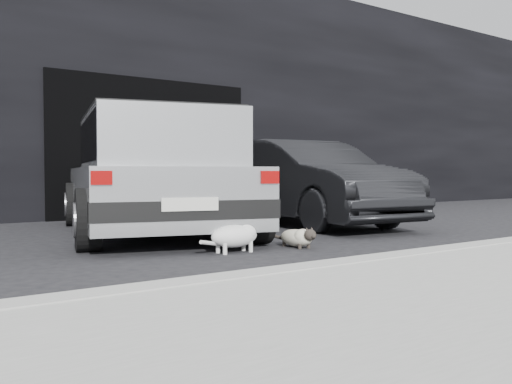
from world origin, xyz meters
TOP-DOWN VIEW (x-y plane):
  - ground at (0.00, 0.00)m, footprint 80.00×80.00m
  - building_facade at (1.00, 6.00)m, footprint 34.00×4.00m
  - garage_opening at (1.00, 3.99)m, footprint 4.00×0.10m
  - curb at (1.00, -2.60)m, footprint 18.00×0.25m
  - silver_hatchback at (-0.37, 1.11)m, footprint 3.10×4.78m
  - second_car at (2.24, 0.98)m, footprint 1.94×4.26m
  - cat_siamese at (0.31, -1.10)m, footprint 0.27×0.73m
  - cat_white at (-0.44, -1.01)m, footprint 0.81×0.28m

SIDE VIEW (x-z plane):
  - ground at x=0.00m, z-range 0.00..0.00m
  - curb at x=1.00m, z-range 0.00..0.12m
  - cat_siamese at x=0.31m, z-range -0.01..0.24m
  - cat_white at x=-0.44m, z-range -0.01..0.37m
  - second_car at x=2.24m, z-range 0.00..1.35m
  - silver_hatchback at x=-0.37m, z-range 0.07..1.70m
  - garage_opening at x=1.00m, z-range 0.00..2.60m
  - building_facade at x=1.00m, z-range 0.00..5.00m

